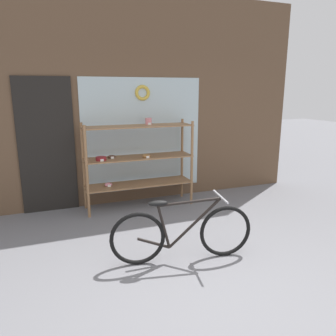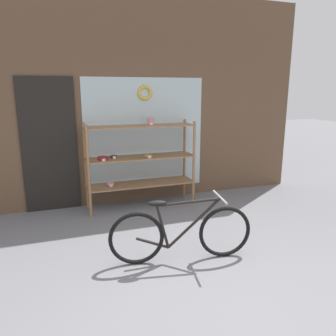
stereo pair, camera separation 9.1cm
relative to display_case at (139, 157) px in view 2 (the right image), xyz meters
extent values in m
plane|color=slate|center=(-0.01, -2.66, -0.83)|extent=(30.00, 30.00, 0.00)
cube|color=brown|center=(-0.01, 0.37, 0.89)|extent=(6.20, 0.08, 3.45)
cube|color=silver|center=(0.19, 0.32, 0.32)|extent=(2.07, 0.02, 1.90)
cube|color=black|center=(-1.36, 0.32, 0.22)|extent=(0.84, 0.03, 2.10)
torus|color=gold|center=(0.19, 0.31, 1.02)|extent=(0.26, 0.06, 0.26)
cylinder|color=#8E6642|center=(-0.84, -0.21, -0.13)|extent=(0.04, 0.04, 1.41)
cylinder|color=#8E6642|center=(0.87, -0.21, -0.13)|extent=(0.04, 0.04, 1.41)
cylinder|color=#8E6642|center=(-0.84, 0.21, -0.13)|extent=(0.04, 0.04, 1.41)
cylinder|color=#8E6642|center=(0.87, 0.21, -0.13)|extent=(0.04, 0.04, 1.41)
cube|color=#8E6642|center=(0.02, 0.00, -0.45)|extent=(1.75, 0.46, 0.02)
cube|color=#8E6642|center=(0.02, 0.00, 0.00)|extent=(1.75, 0.46, 0.02)
cube|color=#8E6642|center=(0.02, 0.00, 0.51)|extent=(1.75, 0.46, 0.02)
torus|color=#4C2D1E|center=(-0.41, 0.06, 0.03)|extent=(0.13, 0.13, 0.04)
cube|color=white|center=(-0.41, -0.02, 0.03)|extent=(0.05, 0.00, 0.04)
cylinder|color=maroon|center=(-0.60, -0.06, 0.04)|extent=(0.16, 0.16, 0.05)
cube|color=white|center=(-0.60, -0.15, 0.03)|extent=(0.05, 0.00, 0.04)
torus|color=#B27A42|center=(0.13, -0.09, 0.03)|extent=(0.14, 0.14, 0.04)
cube|color=white|center=(0.13, -0.17, 0.03)|extent=(0.05, 0.00, 0.04)
torus|color=pink|center=(-0.48, 0.04, -0.42)|extent=(0.12, 0.12, 0.04)
cube|color=white|center=(-0.48, -0.03, -0.42)|extent=(0.05, 0.00, 0.04)
cylinder|color=pink|center=(0.23, 0.10, 0.57)|extent=(0.10, 0.10, 0.11)
cube|color=white|center=(0.23, 0.04, 0.53)|extent=(0.05, 0.00, 0.04)
torus|color=black|center=(-0.51, -1.81, -0.52)|extent=(0.61, 0.15, 0.61)
torus|color=black|center=(0.49, -1.98, -0.52)|extent=(0.61, 0.15, 0.61)
cylinder|color=black|center=(0.13, -1.92, -0.39)|extent=(0.60, 0.13, 0.57)
cylinder|color=black|center=(0.06, -1.91, -0.14)|extent=(0.71, 0.15, 0.07)
cylinder|color=black|center=(-0.22, -1.86, -0.41)|extent=(0.16, 0.06, 0.51)
cylinder|color=black|center=(-0.34, -1.84, -0.59)|extent=(0.37, 0.09, 0.17)
ellipsoid|color=black|center=(-0.29, -1.85, -0.13)|extent=(0.23, 0.13, 0.06)
cylinder|color=#B2B2B7|center=(0.42, -1.97, -0.10)|extent=(0.10, 0.46, 0.02)
camera|label=1|loc=(-1.37, -5.03, 1.07)|focal=35.00mm
camera|label=2|loc=(-1.29, -5.06, 1.07)|focal=35.00mm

